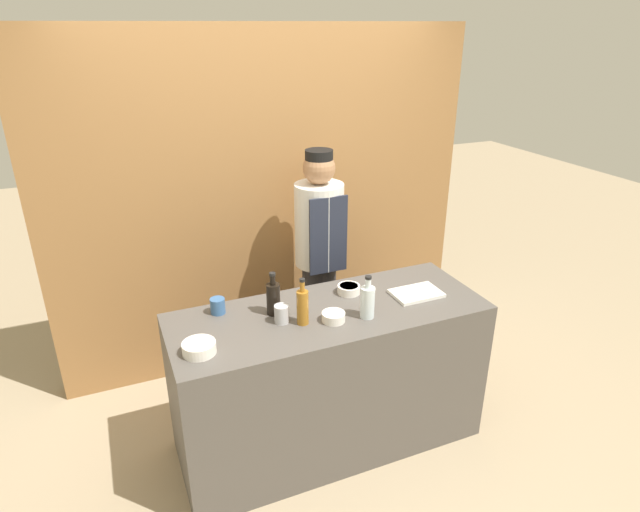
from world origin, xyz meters
TOP-DOWN VIEW (x-y plane):
  - ground_plane at (0.00, 0.00)m, footprint 14.00×14.00m
  - cabinet_wall at (0.00, 1.13)m, footprint 3.03×0.18m
  - counter at (0.00, 0.00)m, footprint 1.79×0.67m
  - sauce_bowl_green at (0.19, 0.15)m, footprint 0.13×0.13m
  - sauce_bowl_yellow at (-0.75, -0.13)m, footprint 0.16×0.16m
  - sauce_bowl_red at (-0.02, -0.11)m, footprint 0.13×0.13m
  - cutting_board at (0.55, -0.03)m, footprint 0.29×0.19m
  - bottle_soy at (-0.30, 0.09)m, footprint 0.08×0.08m
  - bottle_amber at (-0.19, -0.07)m, footprint 0.06×0.06m
  - bottle_clear at (0.16, -0.14)m, footprint 0.08×0.08m
  - cup_blue at (-0.58, 0.22)m, footprint 0.08×0.08m
  - cup_steel at (-0.29, -0.01)m, footprint 0.08×0.08m
  - chef_center at (0.24, 0.72)m, footprint 0.33×0.33m

SIDE VIEW (x-z plane):
  - ground_plane at x=0.00m, z-range 0.00..0.00m
  - counter at x=0.00m, z-range 0.00..0.91m
  - chef_center at x=0.24m, z-range 0.08..1.73m
  - cutting_board at x=0.55m, z-range 0.91..0.93m
  - sauce_bowl_red at x=-0.02m, z-range 0.92..0.97m
  - sauce_bowl_green at x=0.19m, z-range 0.92..0.97m
  - sauce_bowl_yellow at x=-0.75m, z-range 0.92..0.98m
  - cup_blue at x=-0.58m, z-range 0.91..1.00m
  - cup_steel at x=-0.29m, z-range 0.91..1.01m
  - bottle_clear at x=0.16m, z-range 0.89..1.13m
  - bottle_soy at x=-0.30m, z-range 0.89..1.14m
  - bottle_amber at x=-0.19m, z-range 0.88..1.15m
  - cabinet_wall at x=0.00m, z-range 0.00..2.40m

